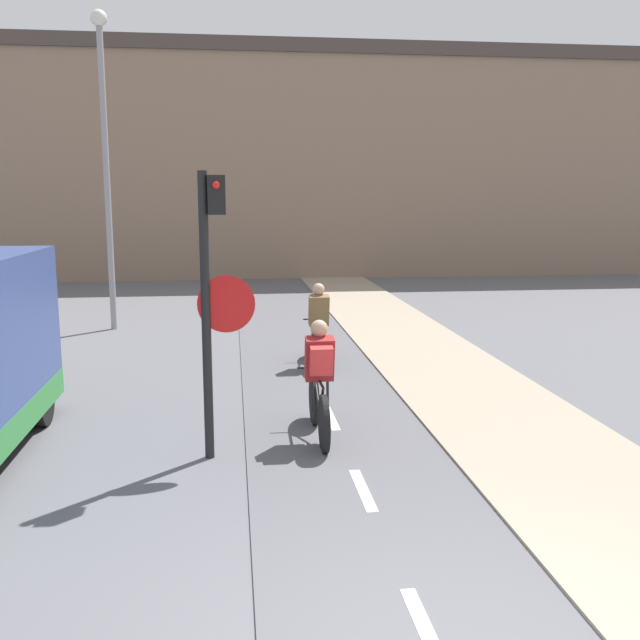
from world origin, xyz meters
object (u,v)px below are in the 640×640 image
at_px(cyclist_near, 319,384).
at_px(cyclist_far, 319,330).
at_px(street_lamp_far, 105,140).
at_px(traffic_light_pole, 212,285).

distance_m(cyclist_near, cyclist_far, 4.01).
relative_size(street_lamp_far, cyclist_far, 4.10).
distance_m(traffic_light_pole, street_lamp_far, 9.39).
height_order(cyclist_near, cyclist_far, cyclist_near).
bearing_deg(cyclist_near, traffic_light_pole, -158.82).
bearing_deg(cyclist_far, traffic_light_pole, -111.55).
relative_size(street_lamp_far, cyclist_near, 3.96).
xyz_separation_m(street_lamp_far, cyclist_near, (3.87, -8.24, -3.60)).
bearing_deg(traffic_light_pole, cyclist_near, 21.18).
xyz_separation_m(street_lamp_far, cyclist_far, (4.34, -4.26, -3.65)).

